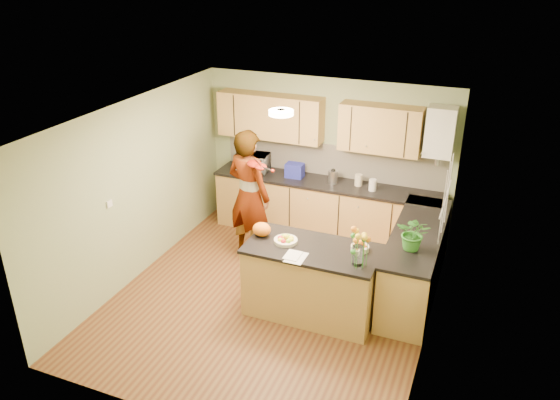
% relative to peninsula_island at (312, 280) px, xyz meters
% --- Properties ---
extents(floor, '(4.50, 4.50, 0.00)m').
position_rel_peninsula_island_xyz_m(floor, '(-0.57, 0.08, -0.47)').
color(floor, '#542C18').
rests_on(floor, ground).
extents(ceiling, '(4.00, 4.50, 0.02)m').
position_rel_peninsula_island_xyz_m(ceiling, '(-0.57, 0.08, 2.03)').
color(ceiling, silver).
rests_on(ceiling, wall_back).
extents(wall_back, '(4.00, 0.02, 2.50)m').
position_rel_peninsula_island_xyz_m(wall_back, '(-0.57, 2.33, 0.78)').
color(wall_back, '#8EA072').
rests_on(wall_back, floor).
extents(wall_front, '(4.00, 0.02, 2.50)m').
position_rel_peninsula_island_xyz_m(wall_front, '(-0.57, -2.17, 0.78)').
color(wall_front, '#8EA072').
rests_on(wall_front, floor).
extents(wall_left, '(0.02, 4.50, 2.50)m').
position_rel_peninsula_island_xyz_m(wall_left, '(-2.57, 0.08, 0.78)').
color(wall_left, '#8EA072').
rests_on(wall_left, floor).
extents(wall_right, '(0.02, 4.50, 2.50)m').
position_rel_peninsula_island_xyz_m(wall_right, '(1.43, 0.08, 0.78)').
color(wall_right, '#8EA072').
rests_on(wall_right, floor).
extents(back_counter, '(3.64, 0.62, 0.94)m').
position_rel_peninsula_island_xyz_m(back_counter, '(-0.47, 2.03, 0.00)').
color(back_counter, tan).
rests_on(back_counter, floor).
extents(right_counter, '(0.62, 2.24, 0.94)m').
position_rel_peninsula_island_xyz_m(right_counter, '(1.13, 0.93, 0.00)').
color(right_counter, tan).
rests_on(right_counter, floor).
extents(splashback, '(3.60, 0.02, 0.52)m').
position_rel_peninsula_island_xyz_m(splashback, '(-0.47, 2.32, 0.73)').
color(splashback, beige).
rests_on(splashback, back_counter).
extents(upper_cabinets, '(3.20, 0.34, 0.70)m').
position_rel_peninsula_island_xyz_m(upper_cabinets, '(-0.74, 2.16, 1.38)').
color(upper_cabinets, tan).
rests_on(upper_cabinets, wall_back).
extents(boiler, '(0.40, 0.30, 0.86)m').
position_rel_peninsula_island_xyz_m(boiler, '(1.13, 2.17, 1.43)').
color(boiler, white).
rests_on(boiler, wall_back).
extents(window_right, '(0.01, 1.30, 1.05)m').
position_rel_peninsula_island_xyz_m(window_right, '(1.42, 0.68, 1.08)').
color(window_right, white).
rests_on(window_right, wall_right).
extents(light_switch, '(0.02, 0.09, 0.09)m').
position_rel_peninsula_island_xyz_m(light_switch, '(-2.55, -0.52, 0.83)').
color(light_switch, white).
rests_on(light_switch, wall_left).
extents(ceiling_lamp, '(0.30, 0.30, 0.07)m').
position_rel_peninsula_island_xyz_m(ceiling_lamp, '(-0.57, 0.38, 1.99)').
color(ceiling_lamp, '#FFEABF').
rests_on(ceiling_lamp, ceiling).
extents(peninsula_island, '(1.63, 0.84, 0.94)m').
position_rel_peninsula_island_xyz_m(peninsula_island, '(0.00, 0.00, 0.00)').
color(peninsula_island, tan).
rests_on(peninsula_island, floor).
extents(fruit_dish, '(0.29, 0.29, 0.10)m').
position_rel_peninsula_island_xyz_m(fruit_dish, '(-0.35, 0.00, 0.51)').
color(fruit_dish, beige).
rests_on(fruit_dish, peninsula_island).
extents(orange_bowl, '(0.22, 0.22, 0.13)m').
position_rel_peninsula_island_xyz_m(orange_bowl, '(0.55, 0.15, 0.52)').
color(orange_bowl, beige).
rests_on(orange_bowl, peninsula_island).
extents(flower_vase, '(0.28, 0.28, 0.52)m').
position_rel_peninsula_island_xyz_m(flower_vase, '(0.60, -0.18, 0.81)').
color(flower_vase, silver).
rests_on(flower_vase, peninsula_island).
extents(orange_bag, '(0.29, 0.27, 0.18)m').
position_rel_peninsula_island_xyz_m(orange_bag, '(-0.70, 0.05, 0.56)').
color(orange_bag, orange).
rests_on(orange_bag, peninsula_island).
extents(papers, '(0.22, 0.30, 0.01)m').
position_rel_peninsula_island_xyz_m(papers, '(-0.10, -0.30, 0.47)').
color(papers, silver).
rests_on(papers, peninsula_island).
extents(violinist, '(0.83, 0.66, 1.98)m').
position_rel_peninsula_island_xyz_m(violinist, '(-1.32, 1.01, 0.52)').
color(violinist, tan).
rests_on(violinist, floor).
extents(violin, '(0.68, 0.59, 0.17)m').
position_rel_peninsula_island_xyz_m(violin, '(-1.12, 0.79, 1.12)').
color(violin, '#560A05').
rests_on(violin, violinist).
extents(microwave, '(0.56, 0.41, 0.29)m').
position_rel_peninsula_island_xyz_m(microwave, '(-1.74, 2.04, 0.62)').
color(microwave, white).
rests_on(microwave, back_counter).
extents(blue_box, '(0.28, 0.21, 0.22)m').
position_rel_peninsula_island_xyz_m(blue_box, '(-1.00, 2.05, 0.58)').
color(blue_box, navy).
rests_on(blue_box, back_counter).
extents(kettle, '(0.15, 0.15, 0.28)m').
position_rel_peninsula_island_xyz_m(kettle, '(-0.37, 2.03, 0.58)').
color(kettle, '#B4B4B9').
rests_on(kettle, back_counter).
extents(jar_cream, '(0.12, 0.12, 0.18)m').
position_rel_peninsula_island_xyz_m(jar_cream, '(0.03, 2.08, 0.56)').
color(jar_cream, beige).
rests_on(jar_cream, back_counter).
extents(jar_white, '(0.12, 0.12, 0.18)m').
position_rel_peninsula_island_xyz_m(jar_white, '(0.27, 1.98, 0.56)').
color(jar_white, white).
rests_on(jar_white, back_counter).
extents(potted_plant, '(0.40, 0.35, 0.44)m').
position_rel_peninsula_island_xyz_m(potted_plant, '(1.13, 0.41, 0.69)').
color(potted_plant, '#327D29').
rests_on(potted_plant, right_counter).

